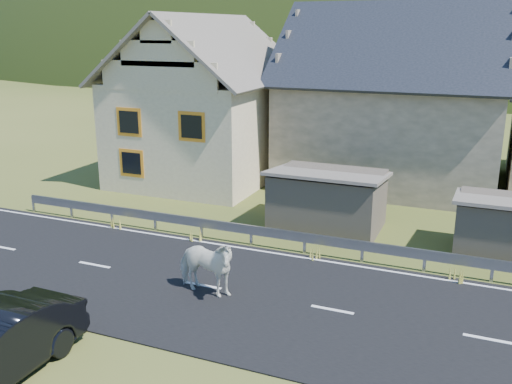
% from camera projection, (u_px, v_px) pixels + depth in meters
% --- Properties ---
extents(ground, '(160.00, 160.00, 0.00)m').
position_uv_depth(ground, '(332.00, 311.00, 15.67)').
color(ground, '#2F4013').
rests_on(ground, ground).
extents(road, '(60.00, 7.00, 0.04)m').
position_uv_depth(road, '(332.00, 310.00, 15.67)').
color(road, black).
rests_on(road, ground).
extents(lane_markings, '(60.00, 6.60, 0.01)m').
position_uv_depth(lane_markings, '(332.00, 310.00, 15.66)').
color(lane_markings, silver).
rests_on(lane_markings, road).
extents(guardrail, '(28.10, 0.09, 0.75)m').
position_uv_depth(guardrail, '(363.00, 246.00, 18.78)').
color(guardrail, '#93969B').
rests_on(guardrail, ground).
extents(shed_left, '(4.30, 3.30, 2.40)m').
position_uv_depth(shed_left, '(328.00, 201.00, 21.87)').
color(shed_left, brown).
rests_on(shed_left, ground).
extents(shed_right, '(3.80, 2.90, 2.20)m').
position_uv_depth(shed_right, '(512.00, 230.00, 19.05)').
color(shed_right, brown).
rests_on(shed_right, ground).
extents(house_cream, '(7.80, 9.80, 8.30)m').
position_uv_depth(house_cream, '(206.00, 92.00, 28.79)').
color(house_cream, beige).
rests_on(house_cream, ground).
extents(house_stone_a, '(10.80, 9.80, 8.90)m').
position_uv_depth(house_stone_a, '(397.00, 88.00, 28.05)').
color(house_stone_a, tan).
rests_on(house_stone_a, ground).
extents(mountain, '(440.00, 280.00, 260.00)m').
position_uv_depth(mountain, '(497.00, 118.00, 178.98)').
color(mountain, '#253B16').
rests_on(mountain, ground).
extents(conifer_patch, '(76.00, 50.00, 28.00)m').
position_uv_depth(conifer_patch, '(229.00, 34.00, 131.84)').
color(conifer_patch, black).
rests_on(conifer_patch, ground).
extents(horse, '(1.17, 2.16, 1.74)m').
position_uv_depth(horse, '(205.00, 266.00, 16.35)').
color(horse, silver).
rests_on(horse, road).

